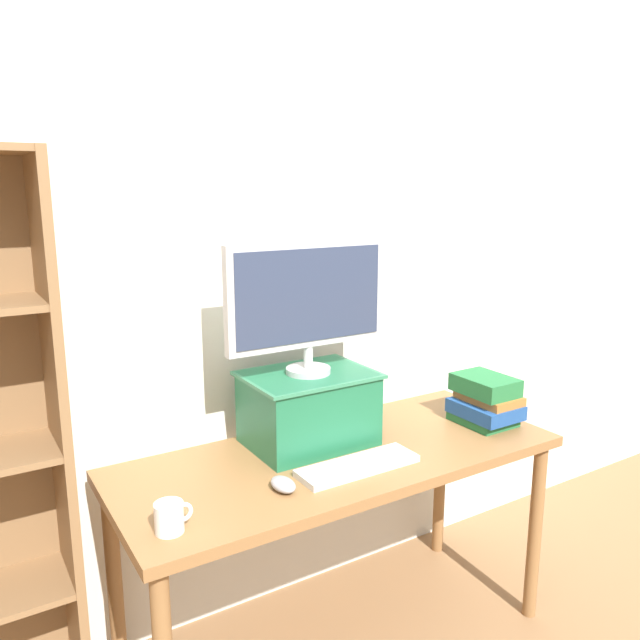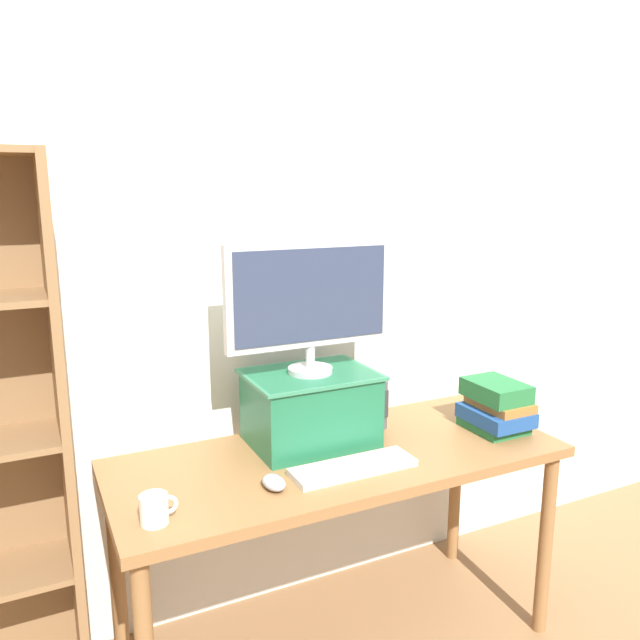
{
  "view_description": "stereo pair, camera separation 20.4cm",
  "coord_description": "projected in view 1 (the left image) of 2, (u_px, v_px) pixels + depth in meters",
  "views": [
    {
      "loc": [
        -1.1,
        -1.65,
        1.63
      ],
      "look_at": [
        -0.05,
        0.05,
        1.2
      ],
      "focal_mm": 35.0,
      "sensor_mm": 36.0,
      "label": 1
    },
    {
      "loc": [
        -0.92,
        -1.75,
        1.63
      ],
      "look_at": [
        -0.05,
        0.05,
        1.2
      ],
      "focal_mm": 35.0,
      "sensor_mm": 36.0,
      "label": 2
    }
  ],
  "objects": [
    {
      "name": "riser_box",
      "position": [
        308.0,
        407.0,
        2.18
      ],
      "size": [
        0.44,
        0.33,
        0.26
      ],
      "color": "#1E6642",
      "rests_on": "desk"
    },
    {
      "name": "coffee_mug",
      "position": [
        170.0,
        517.0,
        1.63
      ],
      "size": [
        0.1,
        0.08,
        0.08
      ],
      "color": "white",
      "rests_on": "desk"
    },
    {
      "name": "desk_speaker",
      "position": [
        370.0,
        402.0,
        2.35
      ],
      "size": [
        0.08,
        0.08,
        0.19
      ],
      "color": "#4C4C51",
      "rests_on": "desk"
    },
    {
      "name": "computer_mouse",
      "position": [
        283.0,
        484.0,
        1.86
      ],
      "size": [
        0.06,
        0.1,
        0.04
      ],
      "color": "#99999E",
      "rests_on": "desk"
    },
    {
      "name": "desk",
      "position": [
        340.0,
        475.0,
        2.14
      ],
      "size": [
        1.53,
        0.62,
        0.74
      ],
      "color": "olive",
      "rests_on": "ground_plane"
    },
    {
      "name": "keyboard",
      "position": [
        358.0,
        465.0,
        2.0
      ],
      "size": [
        0.41,
        0.13,
        0.02
      ],
      "color": "silver",
      "rests_on": "desk"
    },
    {
      "name": "back_wall",
      "position": [
        279.0,
        276.0,
        2.36
      ],
      "size": [
        7.0,
        0.08,
        2.6
      ],
      "color": "silver",
      "rests_on": "ground_plane"
    },
    {
      "name": "computer_monitor",
      "position": [
        308.0,
        299.0,
        2.1
      ],
      "size": [
        0.6,
        0.15,
        0.45
      ],
      "color": "#B7B7BA",
      "rests_on": "riser_box"
    },
    {
      "name": "book_stack",
      "position": [
        485.0,
        401.0,
        2.37
      ],
      "size": [
        0.19,
        0.24,
        0.18
      ],
      "color": "#236B38",
      "rests_on": "desk"
    }
  ]
}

